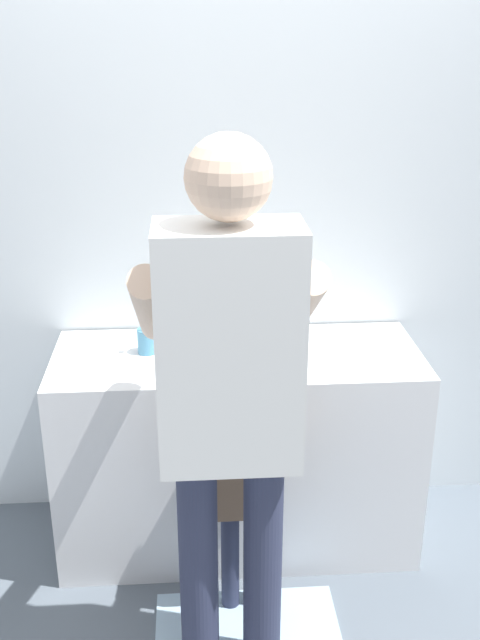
{
  "coord_description": "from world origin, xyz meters",
  "views": [
    {
      "loc": [
        -0.17,
        -2.23,
        1.99
      ],
      "look_at": [
        0.0,
        0.15,
        1.02
      ],
      "focal_mm": 41.85,
      "sensor_mm": 36.0,
      "label": 1
    }
  ],
  "objects": [
    {
      "name": "ground_plane",
      "position": [
        0.0,
        0.0,
        0.0
      ],
      "size": [
        14.0,
        14.0,
        0.0
      ],
      "primitive_type": "plane",
      "color": "slate"
    },
    {
      "name": "back_wall",
      "position": [
        0.0,
        0.62,
        1.35
      ],
      "size": [
        4.4,
        0.08,
        2.7
      ],
      "color": "silver",
      "rests_on": "ground"
    },
    {
      "name": "vanity_cabinet",
      "position": [
        0.0,
        0.3,
        0.41
      ],
      "size": [
        1.38,
        0.54,
        0.83
      ],
      "primitive_type": "cube",
      "color": "white",
      "rests_on": "ground"
    },
    {
      "name": "sink_basin",
      "position": [
        0.0,
        0.28,
        0.88
      ],
      "size": [
        0.37,
        0.37,
        0.11
      ],
      "color": "white",
      "rests_on": "vanity_cabinet"
    },
    {
      "name": "faucet",
      "position": [
        0.0,
        0.5,
        0.91
      ],
      "size": [
        0.18,
        0.14,
        0.18
      ],
      "color": "#B7BABF",
      "rests_on": "vanity_cabinet"
    },
    {
      "name": "toothbrush_cup",
      "position": [
        -0.34,
        0.34,
        0.88
      ],
      "size": [
        0.07,
        0.07,
        0.21
      ],
      "color": "#4C8EB2",
      "rests_on": "vanity_cabinet"
    },
    {
      "name": "bath_mat",
      "position": [
        0.0,
        -0.25,
        0.01
      ],
      "size": [
        0.64,
        0.4,
        0.02
      ],
      "primitive_type": "cube",
      "color": "#99B7CC",
      "rests_on": "ground"
    },
    {
      "name": "child_toddler",
      "position": [
        0.0,
        -0.1,
        0.55
      ],
      "size": [
        0.28,
        0.28,
        0.92
      ],
      "color": "#2D334C",
      "rests_on": "ground"
    },
    {
      "name": "adult_parent",
      "position": [
        -0.06,
        -0.35,
        1.04
      ],
      "size": [
        0.54,
        0.56,
        1.73
      ],
      "color": "#2D334C",
      "rests_on": "ground"
    }
  ]
}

